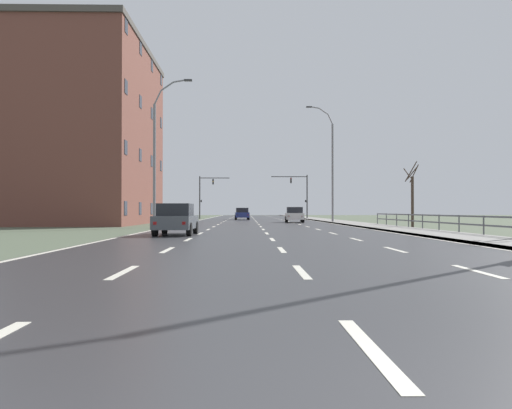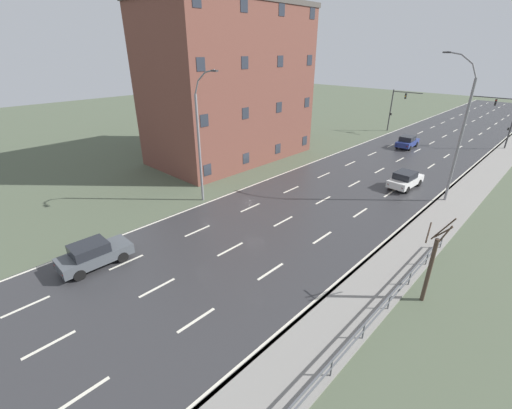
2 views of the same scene
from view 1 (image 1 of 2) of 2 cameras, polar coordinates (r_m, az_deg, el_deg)
The scene contains 13 objects.
ground_plane at distance 50.33m, azimuth 0.09°, elevation -2.16°, with size 160.00×160.00×0.12m.
road_asphalt_strip at distance 62.31m, azimuth -0.15°, elevation -1.81°, with size 14.00×120.00×0.03m.
sidewalk_right at distance 63.03m, azimuth 7.54°, elevation -1.75°, with size 3.00×120.00×0.12m.
guardrail at distance 26.16m, azimuth 23.58°, elevation -1.79°, with size 0.07×34.12×1.00m.
street_lamp_midground at distance 50.16m, azimuth 8.66°, elevation 4.46°, with size 2.75×0.24×11.75m.
street_lamp_left_bank at distance 35.80m, azimuth -11.37°, elevation 5.63°, with size 2.76×0.24×10.61m.
traffic_signal_right at distance 72.85m, azimuth 5.19°, elevation 1.68°, with size 5.38×0.36×6.46m.
traffic_signal_left at distance 72.66m, azimuth -5.94°, elevation 1.54°, with size 4.43×0.36×6.25m.
car_far_right at distance 50.17m, azimuth 4.46°, elevation -1.18°, with size 2.00×4.18×1.57m.
car_near_left at distance 24.75m, azimuth -9.23°, elevation -1.67°, with size 1.89×4.13×1.57m.
car_mid_centre at distance 64.23m, azimuth -1.63°, elevation -1.07°, with size 1.98×4.18×1.57m.
brick_building at distance 48.26m, azimuth -18.54°, elevation 7.69°, with size 10.34×18.30×16.46m.
bare_tree_mid at distance 36.95m, azimuth 17.63°, elevation 0.77°, with size 1.04×1.06×4.80m.
Camera 1 is at (-1.09, -2.30, 1.23)m, focal length 34.58 mm.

